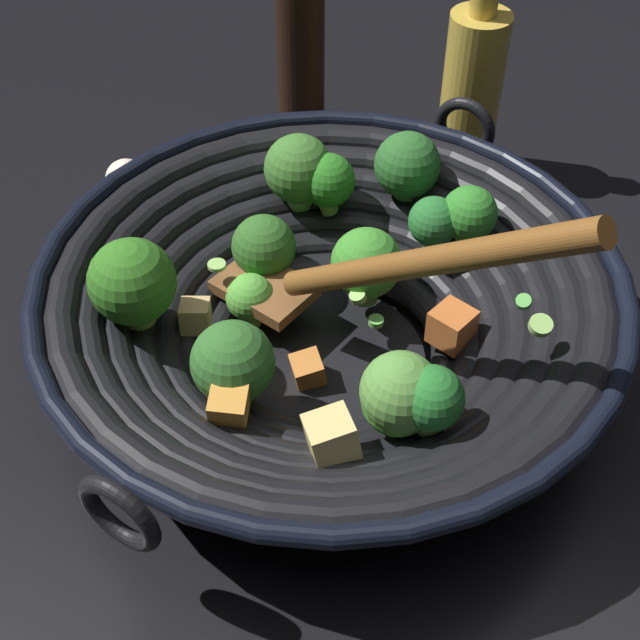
# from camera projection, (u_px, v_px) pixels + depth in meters

# --- Properties ---
(ground_plane) EXTENTS (4.00, 4.00, 0.00)m
(ground_plane) POSITION_uv_depth(u_px,v_px,m) (329.00, 364.00, 0.65)
(ground_plane) COLOR black
(wok) EXTENTS (0.44, 0.41, 0.22)m
(wok) POSITION_uv_depth(u_px,v_px,m) (329.00, 304.00, 0.61)
(wok) COLOR black
(wok) RESTS_ON ground
(soy_sauce_bottle) EXTENTS (0.05, 0.05, 0.21)m
(soy_sauce_bottle) POSITION_uv_depth(u_px,v_px,m) (300.00, 42.00, 0.82)
(soy_sauce_bottle) COLOR black
(soy_sauce_bottle) RESTS_ON ground
(cooking_oil_bottle) EXTENTS (0.05, 0.05, 0.20)m
(cooking_oil_bottle) POSITION_uv_depth(u_px,v_px,m) (472.00, 88.00, 0.77)
(cooking_oil_bottle) COLOR gold
(cooking_oil_bottle) RESTS_ON ground
(garlic_bulb) EXTENTS (0.04, 0.04, 0.04)m
(garlic_bulb) POSITION_uv_depth(u_px,v_px,m) (127.00, 180.00, 0.78)
(garlic_bulb) COLOR silver
(garlic_bulb) RESTS_ON ground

